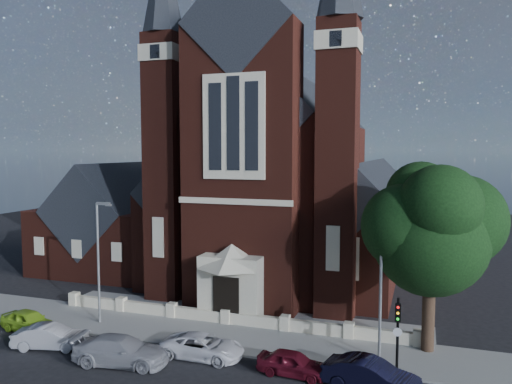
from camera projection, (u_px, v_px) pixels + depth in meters
ground at (265, 290)px, 40.78m from camera, size 120.00×120.00×0.00m
pavement_strip at (214, 335)px, 30.86m from camera, size 60.00×5.00×0.12m
forecourt_paving at (237, 315)px, 34.64m from camera, size 26.00×3.00×0.14m
forecourt_wall at (226, 325)px, 32.75m from camera, size 24.00×0.40×0.90m
church at (291, 184)px, 47.59m from camera, size 20.01×34.90×29.20m
parish_hall at (118, 227)px, 48.37m from camera, size 12.00×12.20×10.24m
street_tree at (433, 232)px, 27.41m from camera, size 6.40×6.60×10.70m
street_lamp_left at (99, 255)px, 32.53m from camera, size 1.16×0.22×8.09m
street_lamp_right at (383, 278)px, 26.79m from camera, size 1.16×0.22×8.09m
traffic_signal at (398, 326)px, 25.18m from camera, size 0.28×0.42×4.00m
car_lime_van at (29, 321)px, 31.45m from camera, size 4.21×2.25×1.36m
car_silver_a at (50, 337)px, 28.76m from camera, size 4.41×2.53×1.38m
car_silver_b at (121, 351)px, 26.64m from camera, size 5.41×2.79×1.50m
car_white_suv at (203, 346)px, 27.49m from camera, size 4.64×2.15×1.29m
car_dark_red at (293, 363)px, 25.36m from camera, size 3.78×1.74×1.25m
car_navy at (371, 376)px, 23.64m from camera, size 4.85×2.55×1.52m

